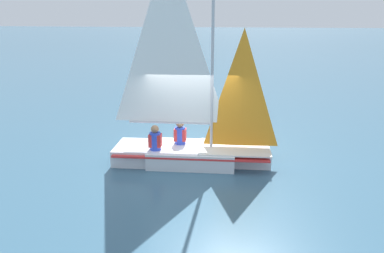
% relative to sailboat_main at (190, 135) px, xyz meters
% --- Properties ---
extents(ground_plane, '(260.00, 260.00, 0.00)m').
position_rel_sailboat_main_xyz_m(ground_plane, '(-0.00, 0.05, -0.81)').
color(ground_plane, '#38607A').
extents(sailboat_main, '(1.87, 4.49, 5.82)m').
position_rel_sailboat_main_xyz_m(sailboat_main, '(0.00, 0.00, 0.00)').
color(sailboat_main, silver).
rests_on(sailboat_main, ground_plane).
extents(sailor_helm, '(0.32, 0.36, 1.16)m').
position_rel_sailboat_main_xyz_m(sailor_helm, '(-0.22, -0.33, -0.19)').
color(sailor_helm, black).
rests_on(sailor_helm, ground_plane).
extents(sailor_crew, '(0.32, 0.36, 1.16)m').
position_rel_sailboat_main_xyz_m(sailor_crew, '(0.40, -0.91, -0.19)').
color(sailor_crew, black).
rests_on(sailor_crew, ground_plane).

